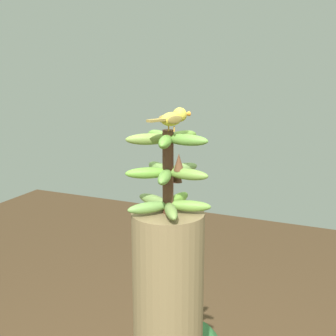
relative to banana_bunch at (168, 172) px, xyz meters
name	(u,v)px	position (x,y,z in m)	size (l,w,h in m)	color
banana_bunch	(168,172)	(0.00, 0.00, 0.00)	(0.30, 0.30, 0.30)	#4C2D1E
perched_bird	(174,118)	(-0.01, -0.03, 0.19)	(0.19, 0.09, 0.08)	#C68933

